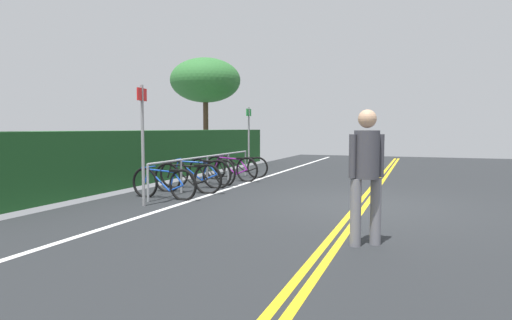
% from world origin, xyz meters
% --- Properties ---
extents(ground_plane, '(31.68, 10.68, 0.05)m').
position_xyz_m(ground_plane, '(0.00, 0.00, -0.03)').
color(ground_plane, '#232628').
extents(centre_line_yellow_inner, '(28.51, 0.10, 0.00)m').
position_xyz_m(centre_line_yellow_inner, '(0.00, -0.08, 0.00)').
color(centre_line_yellow_inner, gold).
rests_on(centre_line_yellow_inner, ground_plane).
extents(centre_line_yellow_outer, '(28.51, 0.10, 0.00)m').
position_xyz_m(centre_line_yellow_outer, '(0.00, 0.08, 0.00)').
color(centre_line_yellow_outer, gold).
rests_on(centre_line_yellow_outer, ground_plane).
extents(bike_lane_stripe_white, '(28.51, 0.12, 0.00)m').
position_xyz_m(bike_lane_stripe_white, '(0.00, 3.39, 0.00)').
color(bike_lane_stripe_white, white).
rests_on(bike_lane_stripe_white, ground_plane).
extents(bike_rack, '(5.47, 0.05, 0.79)m').
position_xyz_m(bike_rack, '(1.56, 4.15, 0.59)').
color(bike_rack, '#9EA0A5').
rests_on(bike_rack, ground_plane).
extents(bicycle_0, '(0.46, 1.67, 0.70)m').
position_xyz_m(bicycle_0, '(-0.68, 4.07, 0.33)').
color(bicycle_0, black).
rests_on(bicycle_0, ground_plane).
extents(bicycle_1, '(0.46, 1.75, 0.74)m').
position_xyz_m(bicycle_1, '(0.28, 4.02, 0.34)').
color(bicycle_1, black).
rests_on(bicycle_1, ground_plane).
extents(bicycle_2, '(0.58, 1.81, 0.76)m').
position_xyz_m(bicycle_2, '(1.07, 4.23, 0.36)').
color(bicycle_2, black).
rests_on(bicycle_2, ground_plane).
extents(bicycle_3, '(0.61, 1.64, 0.73)m').
position_xyz_m(bicycle_3, '(1.92, 4.20, 0.34)').
color(bicycle_3, black).
rests_on(bicycle_3, ground_plane).
extents(bicycle_4, '(0.52, 1.80, 0.74)m').
position_xyz_m(bicycle_4, '(2.86, 4.04, 0.35)').
color(bicycle_4, black).
rests_on(bicycle_4, ground_plane).
extents(bicycle_5, '(0.46, 1.71, 0.69)m').
position_xyz_m(bicycle_5, '(3.74, 4.09, 0.32)').
color(bicycle_5, black).
rests_on(bicycle_5, ground_plane).
extents(pedestrian, '(0.33, 0.41, 1.74)m').
position_xyz_m(pedestrian, '(-3.08, -0.41, 1.00)').
color(pedestrian, slate).
rests_on(pedestrian, ground_plane).
extents(sign_post_near, '(0.36, 0.08, 2.32)m').
position_xyz_m(sign_post_near, '(-1.59, 3.95, 1.39)').
color(sign_post_near, gray).
rests_on(sign_post_near, ground_plane).
extents(sign_post_far, '(0.36, 0.06, 2.20)m').
position_xyz_m(sign_post_far, '(5.01, 4.32, 1.33)').
color(sign_post_far, gray).
rests_on(sign_post_far, ground_plane).
extents(hedge_backdrop, '(14.42, 1.28, 1.44)m').
position_xyz_m(hedge_backdrop, '(3.06, 6.44, 0.72)').
color(hedge_backdrop, '#1C4C21').
rests_on(hedge_backdrop, ground_plane).
extents(tree_mid, '(3.09, 3.09, 4.58)m').
position_xyz_m(tree_mid, '(8.98, 7.90, 3.59)').
color(tree_mid, '#473323').
rests_on(tree_mid, ground_plane).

